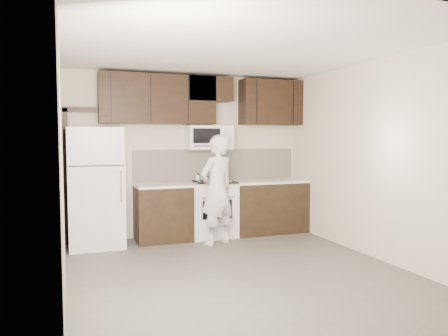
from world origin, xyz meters
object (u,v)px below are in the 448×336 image
refrigerator (96,188)px  person (217,190)px  stove (211,209)px  microwave (209,138)px

refrigerator → person: size_ratio=1.06×
stove → microwave: size_ratio=1.24×
microwave → person: microwave is taller
stove → person: (-0.08, -0.53, 0.39)m
microwave → refrigerator: microwave is taller
microwave → refrigerator: (-1.85, -0.17, -0.75)m
stove → microwave: microwave is taller
stove → refrigerator: refrigerator is taller
microwave → stove: bearing=-89.9°
stove → refrigerator: (-1.85, -0.05, 0.44)m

